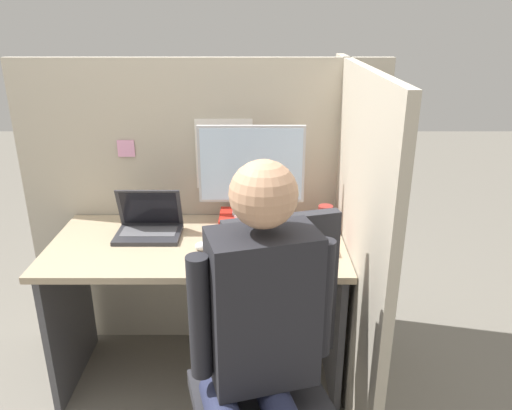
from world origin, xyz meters
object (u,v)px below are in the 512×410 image
(laptop, at_px, (149,226))
(stapler, at_px, (327,245))
(office_chair, at_px, (270,365))
(coffee_mug, at_px, (325,216))
(paper_box, at_px, (252,221))
(carrot_toy, at_px, (250,259))
(person, at_px, (258,338))
(monitor, at_px, (251,169))

(laptop, bearing_deg, stapler, -11.60)
(stapler, bearing_deg, office_chair, -116.55)
(office_chair, bearing_deg, coffee_mug, 70.02)
(paper_box, relative_size, carrot_toy, 2.36)
(laptop, xyz_separation_m, person, (0.52, -0.86, -0.01))
(laptop, height_order, carrot_toy, laptop)
(office_chair, height_order, person, person)
(monitor, relative_size, office_chair, 0.46)
(office_chair, bearing_deg, paper_box, 95.32)
(laptop, height_order, coffee_mug, laptop)
(monitor, distance_m, carrot_toy, 0.47)
(monitor, relative_size, laptop, 1.65)
(carrot_toy, height_order, person, person)
(monitor, bearing_deg, office_chair, -84.70)
(carrot_toy, bearing_deg, stapler, 20.57)
(coffee_mug, bearing_deg, laptop, -173.17)
(paper_box, height_order, stapler, paper_box)
(stapler, distance_m, carrot_toy, 0.36)
(monitor, height_order, office_chair, monitor)
(paper_box, distance_m, carrot_toy, 0.38)
(carrot_toy, xyz_separation_m, person, (0.03, -0.56, 0.01))
(monitor, bearing_deg, stapler, -37.05)
(paper_box, height_order, office_chair, office_chair)
(stapler, bearing_deg, laptop, 168.40)
(monitor, bearing_deg, laptop, -170.10)
(carrot_toy, bearing_deg, monitor, 89.53)
(paper_box, bearing_deg, carrot_toy, -90.48)
(laptop, bearing_deg, monitor, 9.90)
(monitor, height_order, laptop, monitor)
(person, relative_size, coffee_mug, 12.40)
(monitor, xyz_separation_m, office_chair, (0.07, -0.78, -0.50))
(person, xyz_separation_m, coffee_mug, (0.34, 0.96, 0.02))
(stapler, relative_size, carrot_toy, 0.99)
(carrot_toy, bearing_deg, laptop, 148.51)
(carrot_toy, distance_m, office_chair, 0.47)
(paper_box, bearing_deg, laptop, -170.42)
(monitor, distance_m, office_chair, 0.94)
(laptop, height_order, office_chair, office_chair)
(coffee_mug, bearing_deg, paper_box, -176.91)
(person, bearing_deg, office_chair, 74.45)
(stapler, bearing_deg, coffee_mug, 84.39)
(laptop, xyz_separation_m, stapler, (0.83, -0.17, -0.02))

